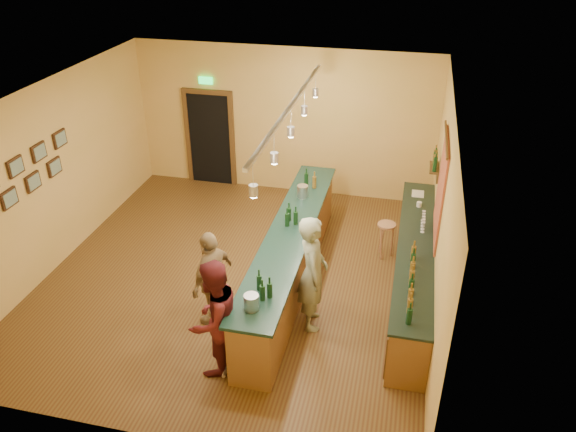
% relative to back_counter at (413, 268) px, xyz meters
% --- Properties ---
extents(floor, '(7.00, 7.00, 0.00)m').
position_rel_back_counter_xyz_m(floor, '(-2.97, -0.18, -0.49)').
color(floor, '#512F17').
rests_on(floor, ground).
extents(ceiling, '(6.50, 7.00, 0.02)m').
position_rel_back_counter_xyz_m(ceiling, '(-2.97, -0.18, 2.71)').
color(ceiling, silver).
rests_on(ceiling, wall_back).
extents(wall_back, '(6.50, 0.02, 3.20)m').
position_rel_back_counter_xyz_m(wall_back, '(-2.97, 3.32, 1.11)').
color(wall_back, gold).
rests_on(wall_back, floor).
extents(wall_front, '(6.50, 0.02, 3.20)m').
position_rel_back_counter_xyz_m(wall_front, '(-2.97, -3.68, 1.11)').
color(wall_front, gold).
rests_on(wall_front, floor).
extents(wall_left, '(0.02, 7.00, 3.20)m').
position_rel_back_counter_xyz_m(wall_left, '(-6.22, -0.18, 1.11)').
color(wall_left, gold).
rests_on(wall_left, floor).
extents(wall_right, '(0.02, 7.00, 3.20)m').
position_rel_back_counter_xyz_m(wall_right, '(0.28, -0.18, 1.11)').
color(wall_right, gold).
rests_on(wall_right, floor).
extents(doorway, '(1.15, 0.09, 2.48)m').
position_rel_back_counter_xyz_m(doorway, '(-4.67, 3.30, 0.64)').
color(doorway, black).
rests_on(doorway, wall_back).
extents(tapestry, '(0.03, 1.40, 1.60)m').
position_rel_back_counter_xyz_m(tapestry, '(0.26, 0.22, 1.36)').
color(tapestry, maroon).
rests_on(tapestry, wall_right).
extents(bottle_shelf, '(0.17, 0.55, 0.54)m').
position_rel_back_counter_xyz_m(bottle_shelf, '(0.20, 1.72, 1.18)').
color(bottle_shelf, '#4C3416').
rests_on(bottle_shelf, wall_right).
extents(picture_grid, '(0.06, 2.20, 0.70)m').
position_rel_back_counter_xyz_m(picture_grid, '(-6.18, -0.93, 1.46)').
color(picture_grid, '#382111').
rests_on(picture_grid, wall_left).
extents(back_counter, '(0.60, 4.55, 1.27)m').
position_rel_back_counter_xyz_m(back_counter, '(0.00, 0.00, 0.00)').
color(back_counter, brown).
rests_on(back_counter, floor).
extents(tasting_bar, '(0.74, 5.10, 1.38)m').
position_rel_back_counter_xyz_m(tasting_bar, '(-2.03, -0.18, 0.12)').
color(tasting_bar, brown).
rests_on(tasting_bar, floor).
extents(pendant_track, '(0.11, 4.60, 0.50)m').
position_rel_back_counter_xyz_m(pendant_track, '(-2.03, -0.18, 2.50)').
color(pendant_track, silver).
rests_on(pendant_track, ceiling).
extents(bartender, '(0.60, 0.77, 1.87)m').
position_rel_back_counter_xyz_m(bartender, '(-1.48, -1.14, 0.45)').
color(bartender, gray).
rests_on(bartender, floor).
extents(customer_a, '(0.93, 1.03, 1.74)m').
position_rel_back_counter_xyz_m(customer_a, '(-2.58, -2.38, 0.39)').
color(customer_a, '#59191E').
rests_on(customer_a, floor).
extents(customer_b, '(0.62, 1.00, 1.59)m').
position_rel_back_counter_xyz_m(customer_b, '(-2.95, -1.41, 0.31)').
color(customer_b, '#997A51').
rests_on(customer_b, floor).
extents(bar_stool, '(0.33, 0.33, 0.68)m').
position_rel_back_counter_xyz_m(bar_stool, '(-0.52, 1.02, 0.05)').
color(bar_stool, '#AE6F4E').
rests_on(bar_stool, floor).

